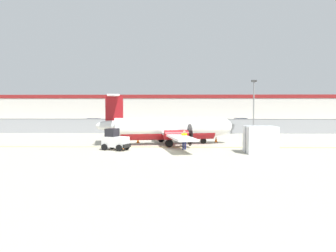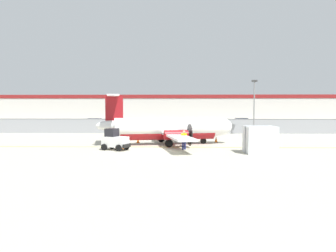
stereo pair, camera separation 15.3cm
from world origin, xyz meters
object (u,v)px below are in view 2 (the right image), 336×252
(parked_car_2, at_px, (188,125))
(parked_car_1, at_px, (144,123))
(commuter_airplane, at_px, (170,129))
(traffic_cone_far_left, at_px, (216,139))
(ground_crew_worker, at_px, (184,139))
(cargo_container, at_px, (260,140))
(parked_car_3, at_px, (242,122))
(apron_light_pole, at_px, (254,103))
(parked_car_0, at_px, (95,122))
(traffic_cone_near_right, at_px, (138,140))
(baggage_tug, at_px, (115,140))
(traffic_cone_near_left, at_px, (124,145))

(parked_car_2, bearing_deg, parked_car_1, 154.19)
(commuter_airplane, bearing_deg, traffic_cone_far_left, 12.44)
(ground_crew_worker, relative_size, traffic_cone_far_left, 2.66)
(cargo_container, distance_m, parked_car_3, 36.06)
(apron_light_pole, bearing_deg, commuter_airplane, -135.58)
(commuter_airplane, distance_m, parked_car_0, 31.21)
(cargo_container, bearing_deg, apron_light_pole, 76.23)
(ground_crew_worker, xyz_separation_m, parked_car_2, (1.08, 24.55, -0.06))
(parked_car_0, distance_m, parked_car_3, 27.59)
(traffic_cone_near_right, bearing_deg, baggage_tug, -102.67)
(traffic_cone_near_left, distance_m, parked_car_3, 37.17)
(commuter_airplane, height_order, traffic_cone_far_left, commuter_airplane)
(traffic_cone_near_right, bearing_deg, cargo_container, -34.34)
(apron_light_pole, bearing_deg, cargo_container, -101.12)
(commuter_airplane, distance_m, cargo_container, 9.60)
(baggage_tug, bearing_deg, traffic_cone_near_left, 78.73)
(parked_car_2, bearing_deg, parked_car_0, 158.76)
(traffic_cone_near_right, relative_size, parked_car_1, 0.15)
(parked_car_0, xyz_separation_m, parked_car_1, (9.37, -3.07, 0.00))
(commuter_airplane, xyz_separation_m, traffic_cone_near_left, (-4.06, -3.44, -1.29))
(traffic_cone_far_left, relative_size, parked_car_1, 0.15)
(baggage_tug, bearing_deg, parked_car_2, 97.39)
(parked_car_1, xyz_separation_m, parked_car_2, (7.69, -3.87, 0.00))
(parked_car_0, xyz_separation_m, apron_light_pole, (25.37, -17.04, 3.41))
(commuter_airplane, bearing_deg, parked_car_3, 54.05)
(cargo_container, relative_size, traffic_cone_near_right, 3.89)
(parked_car_2, bearing_deg, traffic_cone_far_left, -81.48)
(parked_car_0, height_order, parked_car_1, same)
(traffic_cone_far_left, relative_size, parked_car_0, 0.15)
(parked_car_2, relative_size, parked_car_3, 1.00)
(commuter_airplane, bearing_deg, parked_car_1, 89.67)
(cargo_container, xyz_separation_m, traffic_cone_near_right, (-10.88, 7.43, -0.79))
(ground_crew_worker, distance_m, cargo_container, 6.48)
(traffic_cone_near_left, bearing_deg, parked_car_1, 92.52)
(parked_car_0, bearing_deg, traffic_cone_near_right, -67.98)
(commuter_airplane, bearing_deg, apron_light_pole, 31.91)
(baggage_tug, relative_size, parked_car_2, 0.61)
(baggage_tug, distance_m, traffic_cone_near_left, 1.27)
(ground_crew_worker, relative_size, cargo_container, 0.68)
(baggage_tug, height_order, traffic_cone_near_left, baggage_tug)
(commuter_airplane, height_order, apron_light_pole, apron_light_pole)
(baggage_tug, relative_size, ground_crew_worker, 1.51)
(baggage_tug, height_order, cargo_container, cargo_container)
(baggage_tug, height_order, parked_car_2, baggage_tug)
(traffic_cone_near_left, distance_m, traffic_cone_far_left, 10.59)
(commuter_airplane, xyz_separation_m, ground_crew_worker, (1.33, -3.95, -0.65))
(baggage_tug, height_order, ground_crew_worker, baggage_tug)
(traffic_cone_near_left, xyz_separation_m, apron_light_pole, (14.78, 13.95, 3.99))
(ground_crew_worker, height_order, parked_car_1, same)
(commuter_airplane, distance_m, traffic_cone_near_right, 3.91)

